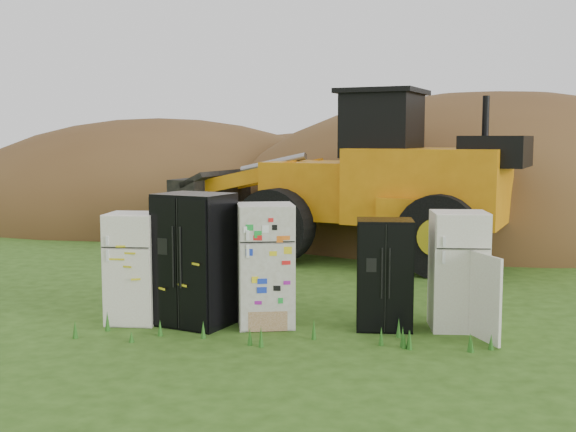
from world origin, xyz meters
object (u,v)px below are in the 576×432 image
Objects in this scene: fridge_sticker at (265,265)px; fridge_black_right at (384,274)px; wheel_loader at (341,176)px; fridge_black_side at (195,259)px; fridge_open_door at (458,271)px; fridge_leftmost at (134,268)px.

fridge_sticker is 1.78m from fridge_black_right.
fridge_black_right is at bearing -63.54° from wheel_loader.
fridge_black_side is at bearing -89.23° from wheel_loader.
fridge_black_side is 1.08× the size of fridge_sticker.
wheel_loader reaches higher than fridge_sticker.
fridge_sticker is (1.07, 0.03, -0.08)m from fridge_black_side.
fridge_sticker is at bearing 179.63° from fridge_open_door.
fridge_sticker is 1.06× the size of fridge_open_door.
fridge_sticker reaches higher than fridge_leftmost.
fridge_leftmost is at bearing 179.09° from fridge_open_door.
fridge_open_door is at bearing 3.22° from fridge_black_right.
wheel_loader reaches higher than fridge_black_right.
wheel_loader reaches higher than fridge_black_side.
fridge_black_right is at bearing 23.30° from fridge_black_side.
fridge_leftmost is 2.04m from fridge_sticker.
fridge_leftmost is 0.92× the size of fridge_sticker.
wheel_loader is (2.16, 6.15, 0.95)m from fridge_black_side.
fridge_black_side is 1.07m from fridge_sticker.
wheel_loader is (3.12, 6.09, 1.10)m from fridge_leftmost.
wheel_loader is (-0.68, 6.14, 1.13)m from fridge_black_right.
fridge_black_side is 6.59m from wheel_loader.
fridge_black_side is 0.25× the size of wheel_loader.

